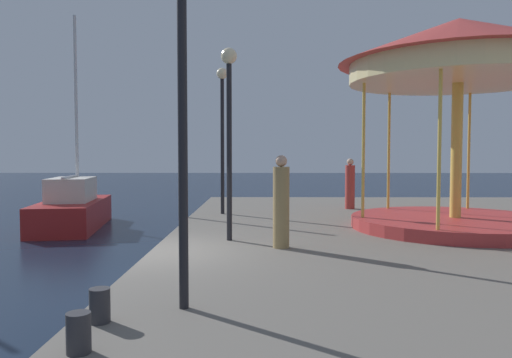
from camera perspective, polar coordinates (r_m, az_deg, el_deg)
The scene contains 10 objects.
ground_plane at distance 10.34m, azimuth -12.16°, elevation -12.53°, with size 120.00×120.00×0.00m, color #162338.
sailboat_red at distance 19.25m, azimuth -20.63°, elevation -3.25°, with size 2.76×5.47×8.01m.
carousel at distance 13.79m, azimuth 22.51°, elevation 11.42°, with size 6.10×6.10×5.40m.
lamp_post_near_edge at distance 6.25m, azimuth -8.61°, elevation 13.11°, with size 0.36×0.36×4.50m.
lamp_post_mid_promenade at distance 11.00m, azimuth -3.16°, elevation 8.10°, with size 0.36×0.36×4.30m.
lamp_post_far_end at distance 15.88m, azimuth -3.96°, elevation 7.38°, with size 0.36×0.36×4.70m.
bollard_south at distance 5.30m, azimuth -19.98°, elevation -16.51°, with size 0.24×0.24×0.40m, color #2D2D33.
bollard_north at distance 6.10m, azimuth -17.76°, elevation -13.87°, with size 0.24×0.24×0.40m, color #2D2D33.
person_near_carousel at distance 10.12m, azimuth 2.95°, elevation -2.97°, with size 0.34×0.34×1.92m.
person_by_the_water at distance 17.62m, azimuth 10.91°, elevation -0.71°, with size 0.34×0.34×1.78m.
Camera 1 is at (2.22, -9.72, 2.75)m, focal length 34.30 mm.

